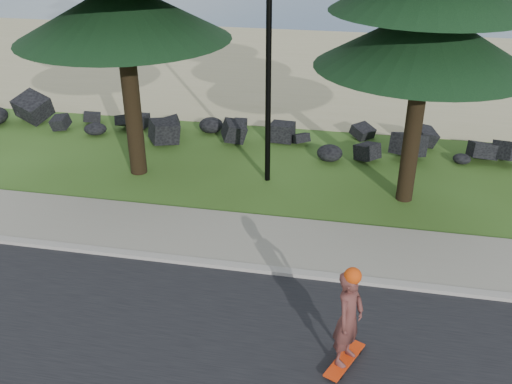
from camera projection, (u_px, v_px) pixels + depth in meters
ground at (241, 244)px, 12.26m from camera, size 160.00×160.00×0.00m
kerb at (232, 266)px, 11.45m from camera, size 160.00×0.20×0.10m
sidewalk at (243, 238)px, 12.41m from camera, size 160.00×2.00×0.08m
beach_sand at (312, 67)px, 24.87m from camera, size 160.00×15.00×0.01m
seawall_boulders at (281, 145)px, 17.13m from camera, size 60.00×2.40×1.10m
lamp_post at (269, 19)px, 13.12m from camera, size 0.25×0.14×8.14m
skateboarder at (349, 319)px, 8.70m from camera, size 0.63×1.00×1.84m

